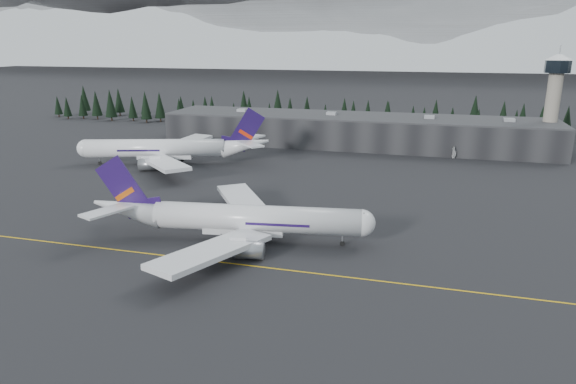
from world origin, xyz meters
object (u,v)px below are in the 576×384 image
(terminal, at_px, (354,130))
(gse_vehicle_a, at_px, (236,150))
(control_tower, at_px, (554,93))
(jet_main, at_px, (232,218))
(jet_parked, at_px, (173,148))
(gse_vehicle_b, at_px, (454,156))

(terminal, xyz_separation_m, gse_vehicle_a, (-43.66, -25.44, -5.59))
(control_tower, xyz_separation_m, jet_main, (-84.84, -118.38, -18.17))
(jet_main, bearing_deg, jet_parked, 118.88)
(jet_main, bearing_deg, control_tower, 46.37)
(terminal, relative_size, gse_vehicle_b, 33.87)
(jet_main, relative_size, gse_vehicle_a, 12.23)
(jet_parked, bearing_deg, control_tower, -174.51)
(control_tower, bearing_deg, gse_vehicle_a, -166.52)
(terminal, relative_size, jet_parked, 2.39)
(jet_main, xyz_separation_m, jet_parked, (-47.56, 63.38, 0.45))
(jet_main, distance_m, gse_vehicle_a, 96.20)
(gse_vehicle_a, bearing_deg, jet_parked, -136.94)
(jet_main, distance_m, gse_vehicle_b, 111.71)
(terminal, distance_m, jet_main, 115.81)
(terminal, distance_m, jet_parked, 77.45)
(gse_vehicle_a, bearing_deg, terminal, 10.63)
(jet_main, height_order, jet_parked, jet_parked)
(control_tower, xyz_separation_m, gse_vehicle_b, (-34.88, -18.56, -22.60))
(control_tower, bearing_deg, gse_vehicle_b, -151.98)
(control_tower, height_order, jet_parked, control_tower)
(terminal, distance_m, control_tower, 76.98)
(terminal, height_order, gse_vehicle_a, terminal)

